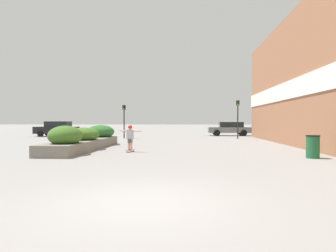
{
  "coord_description": "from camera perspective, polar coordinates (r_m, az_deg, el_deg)",
  "views": [
    {
      "loc": [
        0.94,
        -5.92,
        1.62
      ],
      "look_at": [
        -0.91,
        20.96,
        1.21
      ],
      "focal_mm": 32.0,
      "sensor_mm": 36.0,
      "label": 1
    }
  ],
  "objects": [
    {
      "name": "planter_box",
      "position": [
        18.3,
        -15.4,
        -2.34
      ],
      "size": [
        1.88,
        9.0,
        1.42
      ],
      "color": "slate",
      "rests_on": "ground_plane"
    },
    {
      "name": "car_leftmost",
      "position": [
        34.56,
        11.68,
        -0.46
      ],
      "size": [
        4.72,
        1.95,
        1.55
      ],
      "rotation": [
        0.0,
        0.0,
        1.57
      ],
      "color": "slate",
      "rests_on": "ground_plane"
    },
    {
      "name": "skateboard",
      "position": [
        16.04,
        -7.22,
        -4.66
      ],
      "size": [
        0.37,
        0.78,
        0.1
      ],
      "rotation": [
        0.0,
        0.0,
        -0.26
      ],
      "color": "maroon",
      "rests_on": "ground_plane"
    },
    {
      "name": "skateboarder",
      "position": [
        15.98,
        -7.22,
        -1.7
      ],
      "size": [
        1.21,
        0.39,
        1.32
      ],
      "rotation": [
        0.0,
        0.0,
        -0.26
      ],
      "color": "tan",
      "rests_on": "skateboard"
    },
    {
      "name": "traffic_light_left",
      "position": [
        28.82,
        -8.38,
        2.0
      ],
      "size": [
        0.28,
        0.3,
        3.18
      ],
      "color": "black",
      "rests_on": "ground_plane"
    },
    {
      "name": "car_center_left",
      "position": [
        36.31,
        28.63,
        -0.46
      ],
      "size": [
        3.97,
        2.0,
        1.57
      ],
      "rotation": [
        0.0,
        0.0,
        1.57
      ],
      "color": "slate",
      "rests_on": "ground_plane"
    },
    {
      "name": "traffic_light_right",
      "position": [
        28.65,
        13.16,
        2.48
      ],
      "size": [
        0.28,
        0.3,
        3.58
      ],
      "color": "black",
      "rests_on": "ground_plane"
    },
    {
      "name": "trash_bin",
      "position": [
        14.64,
        25.86,
        -3.56
      ],
      "size": [
        0.59,
        0.59,
        1.01
      ],
      "color": "#1E5B33",
      "rests_on": "ground_plane"
    },
    {
      "name": "car_center_right",
      "position": [
        34.39,
        -20.38,
        -0.48
      ],
      "size": [
        4.46,
        1.91,
        1.62
      ],
      "rotation": [
        0.0,
        0.0,
        1.57
      ],
      "color": "black",
      "rests_on": "ground_plane"
    },
    {
      "name": "building_wall_right",
      "position": [
        16.88,
        28.74,
        10.24
      ],
      "size": [
        0.67,
        34.22,
        8.81
      ],
      "color": "#9E6647",
      "rests_on": "ground_plane"
    },
    {
      "name": "ground_plane",
      "position": [
        6.2,
        -5.07,
        -14.25
      ],
      "size": [
        300.0,
        300.0,
        0.0
      ],
      "primitive_type": "plane",
      "color": "gray"
    }
  ]
}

